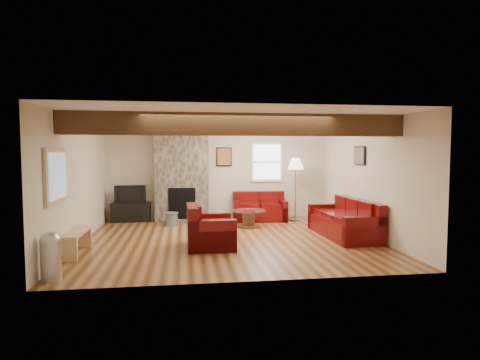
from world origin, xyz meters
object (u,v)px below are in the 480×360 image
object	(u,v)px
sofa_three	(343,218)
television	(131,194)
coffee_table	(249,219)
tv_cabinet	(131,212)
loveseat	(259,206)
armchair_red	(211,226)
floor_lamp	(296,167)

from	to	relation	value
sofa_three	television	size ratio (longest dim) A/B	2.59
sofa_three	coffee_table	size ratio (longest dim) A/B	2.46
tv_cabinet	loveseat	bearing A→B (deg)	-5.06
armchair_red	coffee_table	size ratio (longest dim) A/B	1.20
tv_cabinet	floor_lamp	size ratio (longest dim) A/B	0.60
floor_lamp	armchair_red	bearing A→B (deg)	-132.23
floor_lamp	tv_cabinet	bearing A→B (deg)	173.85
armchair_red	coffee_table	bearing A→B (deg)	-29.34
television	sofa_three	bearing A→B (deg)	-27.91
sofa_three	coffee_table	world-z (taller)	sofa_three
coffee_table	sofa_three	bearing A→B (deg)	-36.24
tv_cabinet	television	size ratio (longest dim) A/B	1.25
sofa_three	armchair_red	distance (m)	2.98
loveseat	television	xyz separation A→B (m)	(-3.39, 0.30, 0.36)
coffee_table	television	xyz separation A→B (m)	(-2.95, 1.19, 0.53)
loveseat	armchair_red	distance (m)	3.22
coffee_table	floor_lamp	size ratio (longest dim) A/B	0.51
loveseat	floor_lamp	xyz separation A→B (m)	(0.94, -0.17, 1.05)
tv_cabinet	floor_lamp	bearing A→B (deg)	-6.15
coffee_table	floor_lamp	world-z (taller)	floor_lamp
coffee_table	tv_cabinet	size ratio (longest dim) A/B	0.84
tv_cabinet	television	distance (m)	0.48
coffee_table	loveseat	bearing A→B (deg)	63.81
loveseat	armchair_red	xyz separation A→B (m)	(-1.49, -2.85, 0.03)
sofa_three	loveseat	size ratio (longest dim) A/B	1.46
sofa_three	floor_lamp	world-z (taller)	floor_lamp
sofa_three	television	bearing A→B (deg)	-120.33
television	floor_lamp	distance (m)	4.41
television	floor_lamp	xyz separation A→B (m)	(4.33, -0.47, 0.70)
coffee_table	tv_cabinet	world-z (taller)	tv_cabinet
sofa_three	floor_lamp	xyz separation A→B (m)	(-0.48, 2.08, 1.03)
sofa_three	armchair_red	bearing A→B (deg)	-80.86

